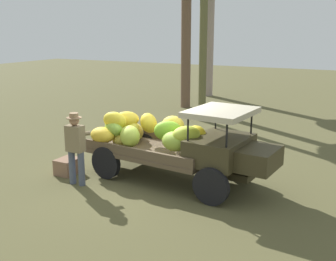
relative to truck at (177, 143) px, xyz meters
name	(u,v)px	position (x,y,z in m)	size (l,w,h in m)	color
ground_plane	(155,177)	(-0.61, 0.02, -0.93)	(60.00, 60.00, 0.00)	brown
truck	(177,143)	(0.00, 0.00, 0.00)	(4.57, 2.10, 1.83)	#3A331E
farmer	(76,144)	(-1.97, -1.21, 0.03)	(0.53, 0.46, 1.69)	#4B5367
wooden_crate	(68,166)	(-2.64, -0.77, -0.74)	(0.55, 0.46, 0.39)	#856149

